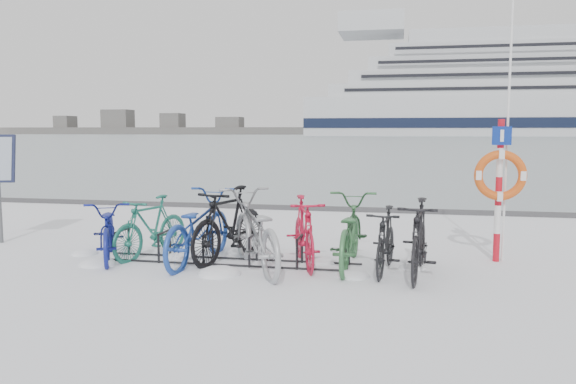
% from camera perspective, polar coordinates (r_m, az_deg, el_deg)
% --- Properties ---
extents(ground, '(900.00, 900.00, 0.00)m').
position_cam_1_polar(ground, '(8.74, -5.86, -7.17)').
color(ground, white).
rests_on(ground, ground).
extents(ice_sheet, '(400.00, 298.00, 0.02)m').
position_cam_1_polar(ice_sheet, '(163.16, 10.39, 5.48)').
color(ice_sheet, '#94A1A8').
rests_on(ice_sheet, ground).
extents(quay_edge, '(400.00, 0.25, 0.10)m').
position_cam_1_polar(quay_edge, '(14.39, 1.05, -1.62)').
color(quay_edge, '#3F3F42').
rests_on(quay_edge, ground).
extents(bike_rack, '(4.00, 0.48, 0.46)m').
position_cam_1_polar(bike_rack, '(8.70, -5.88, -6.01)').
color(bike_rack, black).
rests_on(bike_rack, ground).
extents(lifebuoy_station, '(0.77, 0.22, 4.00)m').
position_cam_1_polar(lifebuoy_station, '(9.12, 20.77, 1.56)').
color(lifebuoy_station, red).
rests_on(lifebuoy_station, ground).
extents(cruise_ferry, '(156.51, 29.48, 51.43)m').
position_cam_1_polar(cruise_ferry, '(212.31, 23.59, 9.01)').
color(cruise_ferry, silver).
rests_on(cruise_ferry, ground).
extents(shoreline, '(180.00, 12.00, 9.50)m').
position_cam_1_polar(shoreline, '(295.64, -13.77, 6.26)').
color(shoreline, '#505050').
rests_on(shoreline, ground).
extents(bike_0, '(1.42, 1.98, 0.99)m').
position_cam_1_polar(bike_0, '(9.36, -17.70, -3.46)').
color(bike_0, navy).
rests_on(bike_0, ground).
extents(bike_1, '(0.97, 1.75, 1.01)m').
position_cam_1_polar(bike_1, '(9.34, -13.75, -3.28)').
color(bike_1, '#1D6957').
rests_on(bike_1, ground).
extents(bike_2, '(0.95, 2.24, 1.15)m').
position_cam_1_polar(bike_2, '(8.78, -9.16, -3.34)').
color(bike_2, '#1D4097').
rests_on(bike_2, ground).
extents(bike_3, '(1.11, 2.05, 1.19)m').
position_cam_1_polar(bike_3, '(8.91, -6.00, -3.03)').
color(bike_3, black).
rests_on(bike_3, ground).
extents(bike_4, '(1.82, 2.36, 1.19)m').
position_cam_1_polar(bike_4, '(8.23, -3.41, -3.77)').
color(bike_4, '#96999E').
rests_on(bike_4, ground).
extents(bike_5, '(1.04, 1.86, 1.07)m').
position_cam_1_polar(bike_5, '(8.50, 1.63, -3.84)').
color(bike_5, red).
rests_on(bike_5, ground).
extents(bike_6, '(0.77, 2.12, 1.11)m').
position_cam_1_polar(bike_6, '(8.46, 6.21, -3.80)').
color(bike_6, '#316639').
rests_on(bike_6, ground).
extents(bike_7, '(0.64, 1.65, 0.97)m').
position_cam_1_polar(bike_7, '(8.22, 9.90, -4.65)').
color(bike_7, black).
rests_on(bike_7, ground).
extents(bike_8, '(0.74, 1.90, 1.11)m').
position_cam_1_polar(bike_8, '(8.06, 13.18, -4.43)').
color(bike_8, black).
rests_on(bike_8, ground).
extents(snow_drifts, '(5.69, 1.87, 0.22)m').
position_cam_1_polar(snow_drifts, '(8.61, -6.80, -7.39)').
color(snow_drifts, white).
rests_on(snow_drifts, ground).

